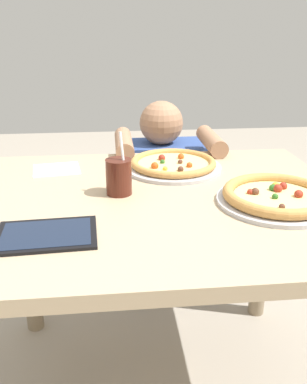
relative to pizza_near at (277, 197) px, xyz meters
name	(u,v)px	position (x,y,z in m)	size (l,w,h in m)	color
dining_table	(159,231)	(-0.33, 0.08, -0.13)	(1.15, 0.94, 0.75)	tan
pizza_near	(277,197)	(0.00, 0.00, 0.00)	(0.34, 0.34, 0.04)	#B7B7BC
pizza_far	(173,164)	(-0.25, 0.34, 0.00)	(0.34, 0.34, 0.04)	#B7B7BC
drink_cup_colored	(119,177)	(-0.44, 0.12, 0.03)	(0.08, 0.08, 0.19)	#4C1E14
paper_napkin	(56,169)	(-0.66, 0.37, -0.02)	(0.16, 0.14, 0.00)	white
tablet	(46,235)	(-0.63, -0.14, -0.02)	(0.25, 0.18, 0.01)	black
diner_seated	(161,206)	(-0.24, 0.79, -0.36)	(0.43, 0.53, 0.91)	#333847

